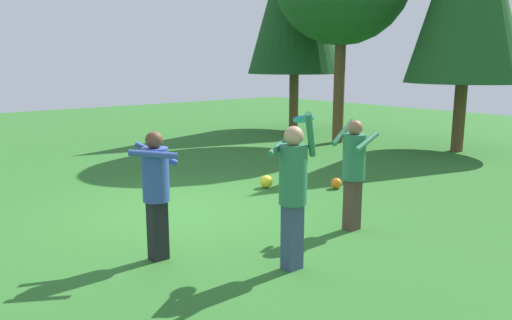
{
  "coord_description": "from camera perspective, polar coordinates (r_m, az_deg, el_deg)",
  "views": [
    {
      "loc": [
        7.12,
        -4.24,
        2.53
      ],
      "look_at": [
        1.41,
        0.5,
        1.05
      ],
      "focal_mm": 34.84,
      "sensor_mm": 36.0,
      "label": 1
    }
  ],
  "objects": [
    {
      "name": "person_thrower",
      "position": [
        5.99,
        4.27,
        -2.86
      ],
      "size": [
        0.68,
        0.68,
        1.97
      ],
      "rotation": [
        0.0,
        0.0,
        2.14
      ],
      "color": "#38476B",
      "rests_on": "ground_plane"
    },
    {
      "name": "person_bystander",
      "position": [
        6.41,
        -11.42,
        -2.79
      ],
      "size": [
        0.71,
        0.74,
        1.68
      ],
      "rotation": [
        0.0,
        0.0,
        0.99
      ],
      "color": "black",
      "rests_on": "ground_plane"
    },
    {
      "name": "frisbee",
      "position": [
        6.37,
        5.48,
        4.7
      ],
      "size": [
        0.35,
        0.35,
        0.13
      ],
      "color": "#2393D1"
    },
    {
      "name": "ground_plane",
      "position": [
        8.66,
        -8.56,
        -5.83
      ],
      "size": [
        40.0,
        40.0,
        0.0
      ],
      "primitive_type": "plane",
      "color": "#2D6B28"
    },
    {
      "name": "ball_orange",
      "position": [
        10.15,
        9.21,
        -2.66
      ],
      "size": [
        0.22,
        0.22,
        0.22
      ],
      "primitive_type": "sphere",
      "color": "orange",
      "rests_on": "ground_plane"
    },
    {
      "name": "person_catcher",
      "position": [
        7.55,
        11.15,
        -0.62
      ],
      "size": [
        0.56,
        0.62,
        1.68
      ],
      "rotation": [
        0.0,
        0.0,
        -1.42
      ],
      "color": "#4C382D",
      "rests_on": "ground_plane"
    },
    {
      "name": "ball_yellow",
      "position": [
        10.09,
        1.2,
        -2.49
      ],
      "size": [
        0.26,
        0.26,
        0.26
      ],
      "primitive_type": "sphere",
      "color": "yellow",
      "rests_on": "ground_plane"
    }
  ]
}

